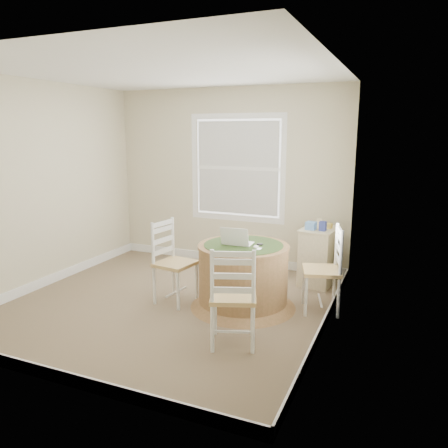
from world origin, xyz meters
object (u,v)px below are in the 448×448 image
at_px(chair_left, 175,263).
at_px(chair_right, 322,270).
at_px(round_table, 243,273).
at_px(chair_near, 233,296).
at_px(laptop, 237,242).
at_px(corner_chest, 318,256).

relative_size(chair_left, chair_right, 1.00).
xyz_separation_m(round_table, chair_near, (0.23, -0.88, 0.07)).
relative_size(round_table, laptop, 3.64).
relative_size(round_table, corner_chest, 1.61).
bearing_deg(chair_right, round_table, -91.26).
bearing_deg(corner_chest, round_table, -113.07).
bearing_deg(corner_chest, chair_near, -94.74).
distance_m(chair_left, laptop, 0.78).
distance_m(round_table, laptop, 0.37).
bearing_deg(chair_right, laptop, -91.23).
bearing_deg(chair_right, corner_chest, 176.87).
relative_size(chair_near, laptop, 2.86).
distance_m(laptop, corner_chest, 1.38).
bearing_deg(round_table, corner_chest, 56.73).
xyz_separation_m(chair_left, chair_right, (1.61, 0.41, 0.00)).
distance_m(chair_left, chair_right, 1.66).
xyz_separation_m(chair_near, laptop, (-0.30, 0.86, 0.29)).
relative_size(chair_left, corner_chest, 1.27).
height_order(chair_right, laptop, same).
distance_m(chair_near, corner_chest, 2.03).
xyz_separation_m(chair_right, corner_chest, (-0.21, 0.88, -0.10)).
distance_m(round_table, chair_right, 0.87).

